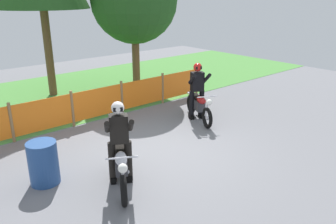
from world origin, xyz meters
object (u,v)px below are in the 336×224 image
rider_lead (119,138)px  rider_trailing (197,88)px  motorcycle_trailing (199,106)px  oil_drum (43,163)px  motorcycle_lead (121,166)px

rider_lead → rider_trailing: size_ratio=1.00×
motorcycle_trailing → rider_trailing: size_ratio=1.06×
rider_trailing → rider_lead: bearing=-42.7°
oil_drum → motorcycle_lead: bearing=-45.3°
oil_drum → motorcycle_trailing: bearing=5.7°
motorcycle_lead → oil_drum: 1.56m
rider_lead → rider_trailing: bearing=142.8°
oil_drum → rider_trailing: bearing=7.7°
motorcycle_lead → rider_trailing: 4.28m
rider_trailing → oil_drum: bearing=-58.0°
motorcycle_lead → motorcycle_trailing: size_ratio=0.96×
rider_lead → motorcycle_lead: bearing=0.5°
rider_lead → oil_drum: size_ratio=1.92×
motorcycle_trailing → rider_lead: 3.96m
motorcycle_lead → oil_drum: size_ratio=1.96×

